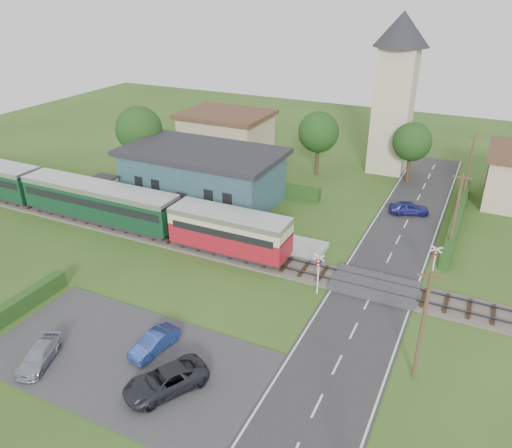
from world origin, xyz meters
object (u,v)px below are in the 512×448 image
at_px(train, 73,195).
at_px(car_park_silver, 39,356).
at_px(pedestrian_near, 218,220).
at_px(crossing_signal_near, 318,268).
at_px(car_park_blue, 154,342).
at_px(church_tower, 396,83).
at_px(station_building, 203,174).
at_px(equipment_hut, 104,189).
at_px(pedestrian_far, 112,200).
at_px(crossing_signal_far, 435,260).
at_px(car_park_dark, 166,380).
at_px(car_on_road, 409,208).
at_px(house_west, 226,133).

bearing_deg(train, car_park_silver, -51.74).
relative_size(train, pedestrian_near, 28.36).
xyz_separation_m(crossing_signal_near, car_park_blue, (-6.79, -10.20, -1.49)).
bearing_deg(train, church_tower, 47.51).
distance_m(station_building, car_park_blue, 23.73).
bearing_deg(car_park_blue, car_park_silver, -135.24).
bearing_deg(car_park_blue, equipment_hut, 147.18).
bearing_deg(station_building, pedestrian_far, -134.23).
relative_size(church_tower, crossing_signal_far, 5.37).
distance_m(train, pedestrian_near, 14.31).
bearing_deg(car_park_dark, pedestrian_near, 140.87).
xyz_separation_m(pedestrian_near, pedestrian_far, (-11.51, -0.66, 0.05)).
distance_m(car_park_blue, pedestrian_far, 21.97).
distance_m(church_tower, car_park_silver, 44.90).
bearing_deg(car_on_road, crossing_signal_far, 176.62).
xyz_separation_m(crossing_signal_near, pedestrian_near, (-11.28, 5.49, -0.93)).
distance_m(equipment_hut, car_park_silver, 23.20).
bearing_deg(pedestrian_far, house_west, -3.76).
distance_m(train, car_park_silver, 21.07).
relative_size(train, pedestrian_far, 26.75).
bearing_deg(house_west, pedestrian_near, -63.06).
relative_size(church_tower, car_park_dark, 3.77).
xyz_separation_m(house_west, crossing_signal_near, (21.40, -25.41, -0.65)).
bearing_deg(car_park_silver, car_on_road, 44.02).
height_order(car_park_silver, pedestrian_near, pedestrian_near).
xyz_separation_m(equipment_hut, pedestrian_far, (1.61, -0.77, -0.49)).
xyz_separation_m(station_building, car_park_silver, (4.19, -25.49, -2.09)).
relative_size(crossing_signal_near, car_park_blue, 0.95).
distance_m(crossing_signal_far, car_park_dark, 20.91).
relative_size(train, car_park_silver, 11.99).
bearing_deg(pedestrian_near, house_west, -70.83).
xyz_separation_m(crossing_signal_near, car_park_silver, (-12.21, -14.09, -1.54)).
relative_size(equipment_hut, church_tower, 0.14).
bearing_deg(car_park_dark, pedestrian_far, 166.41).
bearing_deg(car_park_dark, train, 174.06).
bearing_deg(church_tower, car_on_road, -67.73).
bearing_deg(car_on_road, car_park_blue, 138.18).
xyz_separation_m(car_park_blue, car_park_dark, (2.52, -2.42, 0.08)).
bearing_deg(church_tower, pedestrian_far, -132.22).
distance_m(crossing_signal_far, pedestrian_far, 30.00).
xyz_separation_m(crossing_signal_far, car_on_road, (-3.82, 11.92, -1.46)).
distance_m(car_park_dark, pedestrian_near, 19.43).
xyz_separation_m(church_tower, pedestrian_near, (-9.88, -22.91, -9.01)).
distance_m(station_building, car_park_dark, 26.98).
relative_size(crossing_signal_near, car_park_silver, 0.91).
xyz_separation_m(train, car_park_silver, (13.01, -16.50, -1.58)).
distance_m(equipment_hut, car_on_road, 29.94).
height_order(train, car_park_blue, train).
bearing_deg(pedestrian_near, equipment_hut, -8.26).
height_order(church_tower, pedestrian_far, church_tower).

